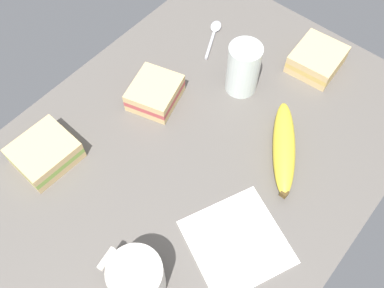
# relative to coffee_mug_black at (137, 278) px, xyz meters

# --- Properties ---
(tabletop) EXTENTS (0.90, 0.64, 0.02)m
(tabletop) POSITION_rel_coffee_mug_black_xyz_m (0.24, 0.10, -0.05)
(tabletop) COLOR #5B5651
(tabletop) RESTS_ON ground
(coffee_mug_black) EXTENTS (0.08, 0.11, 0.09)m
(coffee_mug_black) POSITION_rel_coffee_mug_black_xyz_m (0.00, 0.00, 0.00)
(coffee_mug_black) COLOR silver
(coffee_mug_black) RESTS_ON tabletop
(sandwich_main) EXTENTS (0.12, 0.11, 0.04)m
(sandwich_main) POSITION_rel_coffee_mug_black_xyz_m (0.29, 0.23, -0.02)
(sandwich_main) COLOR #DBB77A
(sandwich_main) RESTS_ON tabletop
(sandwich_side) EXTENTS (0.11, 0.10, 0.04)m
(sandwich_side) POSITION_rel_coffee_mug_black_xyz_m (0.05, 0.29, -0.02)
(sandwich_side) COLOR #DBB77A
(sandwich_side) RESTS_ON tabletop
(sandwich_extra) EXTENTS (0.11, 0.10, 0.04)m
(sandwich_extra) POSITION_rel_coffee_mug_black_xyz_m (0.57, 0.03, -0.02)
(sandwich_extra) COLOR #DBB77A
(sandwich_extra) RESTS_ON tabletop
(glass_of_milk) EXTENTS (0.07, 0.07, 0.11)m
(glass_of_milk) POSITION_rel_coffee_mug_black_xyz_m (0.43, 0.12, 0.00)
(glass_of_milk) COLOR silver
(glass_of_milk) RESTS_ON tabletop
(banana) EXTENTS (0.19, 0.15, 0.04)m
(banana) POSITION_rel_coffee_mug_black_xyz_m (0.35, -0.04, -0.02)
(banana) COLOR yellow
(banana) RESTS_ON tabletop
(spoon) EXTENTS (0.11, 0.07, 0.01)m
(spoon) POSITION_rel_coffee_mug_black_xyz_m (0.51, 0.26, -0.04)
(spoon) COLOR silver
(spoon) RESTS_ON tabletop
(paper_napkin) EXTENTS (0.20, 0.20, 0.00)m
(paper_napkin) POSITION_rel_coffee_mug_black_xyz_m (0.16, -0.08, -0.04)
(paper_napkin) COLOR white
(paper_napkin) RESTS_ON tabletop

